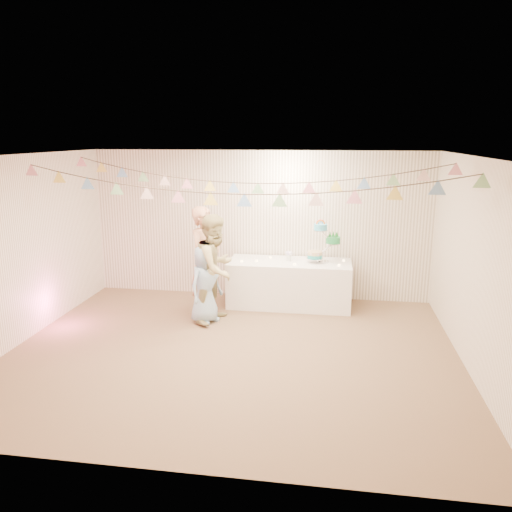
# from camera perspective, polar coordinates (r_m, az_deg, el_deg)

# --- Properties ---
(floor) EXTENTS (6.00, 6.00, 0.00)m
(floor) POSITION_cam_1_polar(r_m,az_deg,el_deg) (6.87, -2.70, -10.88)
(floor) COLOR brown
(floor) RESTS_ON ground
(ceiling) EXTENTS (6.00, 6.00, 0.00)m
(ceiling) POSITION_cam_1_polar(r_m,az_deg,el_deg) (6.25, -2.97, 11.33)
(ceiling) COLOR silver
(ceiling) RESTS_ON ground
(back_wall) EXTENTS (6.00, 6.00, 0.00)m
(back_wall) POSITION_cam_1_polar(r_m,az_deg,el_deg) (8.85, 0.38, 3.57)
(back_wall) COLOR white
(back_wall) RESTS_ON ground
(front_wall) EXTENTS (6.00, 6.00, 0.00)m
(front_wall) POSITION_cam_1_polar(r_m,az_deg,el_deg) (4.14, -9.77, -8.62)
(front_wall) COLOR white
(front_wall) RESTS_ON ground
(left_wall) EXTENTS (5.00, 5.00, 0.00)m
(left_wall) POSITION_cam_1_polar(r_m,az_deg,el_deg) (7.62, -25.55, 0.54)
(left_wall) COLOR white
(left_wall) RESTS_ON ground
(right_wall) EXTENTS (5.00, 5.00, 0.00)m
(right_wall) POSITION_cam_1_polar(r_m,az_deg,el_deg) (6.55, 23.83, -1.24)
(right_wall) COLOR white
(right_wall) RESTS_ON ground
(table) EXTENTS (2.06, 0.83, 0.77)m
(table) POSITION_cam_1_polar(r_m,az_deg,el_deg) (8.54, 3.84, -3.14)
(table) COLOR white
(table) RESTS_ON floor
(cake_stand) EXTENTS (0.60, 0.35, 0.67)m
(cake_stand) POSITION_cam_1_polar(r_m,az_deg,el_deg) (8.39, 7.69, 1.39)
(cake_stand) COLOR silver
(cake_stand) RESTS_ON table
(cake_bottom) EXTENTS (0.31, 0.31, 0.15)m
(cake_bottom) POSITION_cam_1_polar(r_m,az_deg,el_deg) (8.39, 6.61, -0.33)
(cake_bottom) COLOR teal
(cake_bottom) RESTS_ON cake_stand
(cake_middle) EXTENTS (0.27, 0.27, 0.22)m
(cake_middle) POSITION_cam_1_polar(r_m,az_deg,el_deg) (8.47, 8.93, 1.60)
(cake_middle) COLOR #1E8A42
(cake_middle) RESTS_ON cake_stand
(cake_top_tier) EXTENTS (0.25, 0.25, 0.19)m
(cake_top_tier) POSITION_cam_1_polar(r_m,az_deg,el_deg) (8.30, 7.34, 3.31)
(cake_top_tier) COLOR #45B7DB
(cake_top_tier) RESTS_ON cake_stand
(platter) EXTENTS (0.38, 0.38, 0.02)m
(platter) POSITION_cam_1_polar(r_m,az_deg,el_deg) (8.46, -0.15, -0.66)
(platter) COLOR white
(platter) RESTS_ON table
(posy) EXTENTS (0.15, 0.15, 0.17)m
(posy) POSITION_cam_1_polar(r_m,az_deg,el_deg) (8.47, 3.77, -0.15)
(posy) COLOR white
(posy) RESTS_ON table
(person_adult_a) EXTENTS (0.64, 0.75, 1.76)m
(person_adult_a) POSITION_cam_1_polar(r_m,az_deg,el_deg) (8.09, -5.82, -0.52)
(person_adult_a) COLOR tan
(person_adult_a) RESTS_ON floor
(person_adult_b) EXTENTS (0.87, 0.98, 1.69)m
(person_adult_b) POSITION_cam_1_polar(r_m,az_deg,el_deg) (7.73, -4.63, -1.42)
(person_adult_b) COLOR tan
(person_adult_b) RESTS_ON floor
(person_child) EXTENTS (0.64, 0.71, 1.23)m
(person_child) POSITION_cam_1_polar(r_m,az_deg,el_deg) (7.75, -5.83, -3.20)
(person_child) COLOR #93B4D1
(person_child) RESTS_ON floor
(bunting_back) EXTENTS (5.60, 1.10, 0.40)m
(bunting_back) POSITION_cam_1_polar(r_m,az_deg,el_deg) (7.35, -1.21, 9.74)
(bunting_back) COLOR pink
(bunting_back) RESTS_ON ceiling
(bunting_front) EXTENTS (5.60, 0.90, 0.36)m
(bunting_front) POSITION_cam_1_polar(r_m,az_deg,el_deg) (6.08, -3.32, 8.61)
(bunting_front) COLOR #72A5E5
(bunting_front) RESTS_ON ceiling
(tealight_0) EXTENTS (0.04, 0.04, 0.03)m
(tealight_0) POSITION_cam_1_polar(r_m,az_deg,el_deg) (8.39, -1.65, -0.58)
(tealight_0) COLOR #FFD88C
(tealight_0) RESTS_ON table
(tealight_1) EXTENTS (0.04, 0.04, 0.03)m
(tealight_1) POSITION_cam_1_polar(r_m,az_deg,el_deg) (8.64, 1.67, -0.15)
(tealight_1) COLOR #FFD88C
(tealight_1) RESTS_ON table
(tealight_2) EXTENTS (0.04, 0.04, 0.03)m
(tealight_2) POSITION_cam_1_polar(r_m,az_deg,el_deg) (8.21, 4.45, -0.93)
(tealight_2) COLOR #FFD88C
(tealight_2) RESTS_ON table
(tealight_3) EXTENTS (0.04, 0.04, 0.03)m
(tealight_3) POSITION_cam_1_polar(r_m,az_deg,el_deg) (8.63, 6.33, -0.26)
(tealight_3) COLOR #FFD88C
(tealight_3) RESTS_ON table
(tealight_4) EXTENTS (0.04, 0.04, 0.03)m
(tealight_4) POSITION_cam_1_polar(r_m,az_deg,el_deg) (8.23, 9.47, -1.04)
(tealight_4) COLOR #FFD88C
(tealight_4) RESTS_ON table
(tealight_5) EXTENTS (0.04, 0.04, 0.03)m
(tealight_5) POSITION_cam_1_polar(r_m,az_deg,el_deg) (8.56, 9.99, -0.50)
(tealight_5) COLOR #FFD88C
(tealight_5) RESTS_ON table
(tealight_6) EXTENTS (0.04, 0.04, 0.03)m
(tealight_6) POSITION_cam_1_polar(r_m,az_deg,el_deg) (8.41, 0.08, -0.53)
(tealight_6) COLOR #FFD88C
(tealight_6) RESTS_ON table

